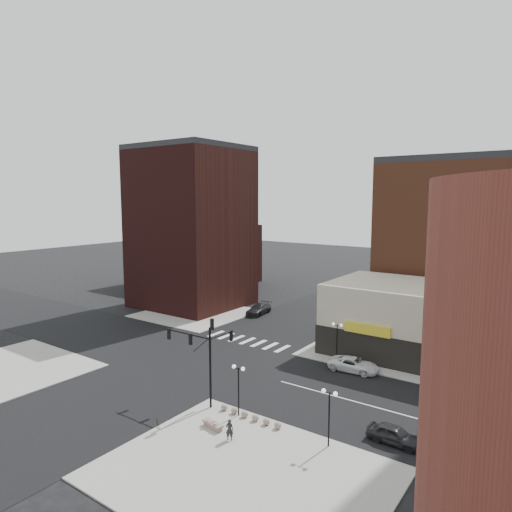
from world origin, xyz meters
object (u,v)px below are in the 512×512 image
Objects in this scene: dark_sedan_east at (394,435)px; stone_bench at (213,425)px; traffic_signal at (204,348)px; street_lamp_ne at (337,332)px; street_lamp_se_a at (238,378)px; white_suv at (353,365)px; pedestrian at (230,430)px; street_lamp_se_b at (329,404)px; dark_sedan_north at (259,309)px.

stone_bench is at bearing 118.54° from dark_sedan_east.
traffic_signal is 1.87× the size of street_lamp_ne.
dark_sedan_east is at bearing 37.25° from stone_bench.
street_lamp_se_a is 1.00× the size of street_lamp_ne.
white_suv is at bearing 87.40° from stone_bench.
white_suv is 13.77m from dark_sedan_east.
pedestrian reaches higher than white_suv.
street_lamp_se_b is 1.06× the size of dark_sedan_east.
dark_sedan_north is at bearing -85.45° from pedestrian.
pedestrian is at bearing -65.03° from dark_sedan_north.
dark_sedan_north is (-13.74, 27.55, -4.18)m from traffic_signal.
street_lamp_se_a and street_lamp_ne have the same top height.
street_lamp_se_b is at bearing -66.37° from street_lamp_ne.
dark_sedan_north is (-25.50, 27.72, -2.51)m from street_lamp_se_b.
dark_sedan_north is at bearing 52.94° from white_suv.
street_lamp_se_a is at bearing -89.57° from pedestrian.
white_suv is at bearing -38.89° from dark_sedan_north.
street_lamp_se_a is 15.16m from white_suv.
dark_sedan_north reaches higher than white_suv.
pedestrian is at bearing -87.72° from street_lamp_ne.
traffic_signal reaches higher than pedestrian.
street_lamp_se_b is 2.09× the size of stone_bench.
pedestrian reaches higher than dark_sedan_east.
dark_sedan_east is at bearing 11.49° from traffic_signal.
street_lamp_se_b is at bearing 134.06° from dark_sedan_east.
dark_sedan_north is 2.71× the size of stone_bench.
street_lamp_ne is at bearing 41.28° from dark_sedan_east.
street_lamp_ne is at bearing 54.98° from white_suv.
traffic_signal is 16.66m from white_suv.
pedestrian is at bearing -32.66° from traffic_signal.
dark_sedan_north is (-21.09, 13.22, 0.08)m from white_suv.
traffic_signal reaches higher than stone_bench.
dark_sedan_east is at bearing -173.03° from pedestrian.
street_lamp_se_a is 2.09× the size of stone_bench.
traffic_signal is 31.07m from dark_sedan_north.
street_lamp_se_b is at bearing 0.00° from street_lamp_se_a.
dark_sedan_north is at bearing 129.57° from stone_bench.
street_lamp_se_a is at bearing -64.55° from dark_sedan_north.
white_suv is 17.97m from pedestrian.
traffic_signal is at bearing 103.00° from dark_sedan_east.
pedestrian is (1.77, -3.38, -2.38)m from street_lamp_se_a.
stone_bench is (-8.34, -2.79, -2.93)m from street_lamp_se_b.
dark_sedan_north is 35.01m from stone_bench.
pedestrian reaches higher than dark_sedan_north.
street_lamp_ne is 3.96m from white_suv.
street_lamp_ne is (-7.00, 16.00, 0.00)m from street_lamp_se_b.
white_suv is 0.94× the size of dark_sedan_north.
street_lamp_se_a is 4.06m from stone_bench.
street_lamp_ne reaches higher than dark_sedan_north.
street_lamp_se_a is at bearing -93.58° from street_lamp_ne.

